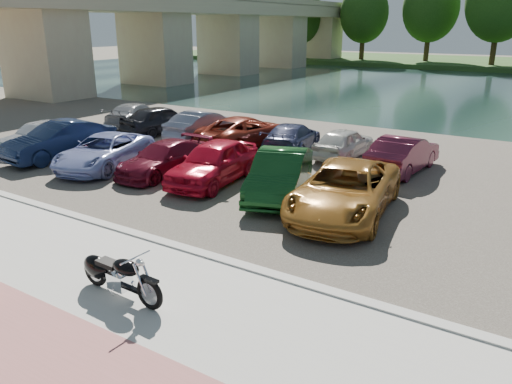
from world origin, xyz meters
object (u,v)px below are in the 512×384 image
motorcycle (114,274)px  car_1 (60,141)px  car_0 (38,135)px  car_2 (104,152)px

motorcycle → car_1: (-10.62, 6.73, 0.25)m
car_0 → car_2: (4.97, -0.55, -0.01)m
car_1 → car_2: 2.71m
motorcycle → car_0: 14.78m
car_0 → car_1: bearing=-17.6°
car_1 → car_2: size_ratio=0.99×
car_2 → car_1: bearing=165.1°
motorcycle → car_2: (-7.91, 6.71, 0.14)m
car_0 → car_1: car_1 is taller
car_1 → car_2: car_1 is taller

